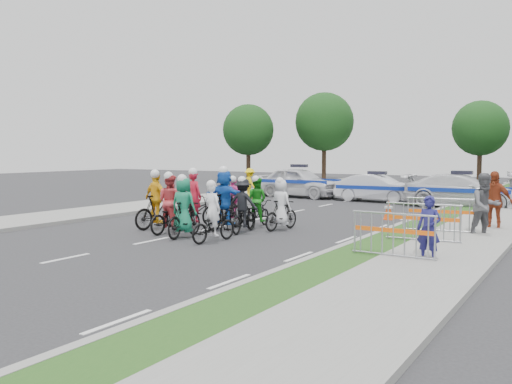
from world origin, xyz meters
The scene contains 31 objects.
ground centered at (0.00, 0.00, 0.00)m, with size 90.00×90.00×0.00m, color #28282B.
curb_right centered at (5.10, 5.00, 0.06)m, with size 0.20×60.00×0.12m, color gray.
grass_strip centered at (5.80, 5.00, 0.06)m, with size 1.20×60.00×0.11m, color #1D4917.
sidewalk_right centered at (7.60, 5.00, 0.07)m, with size 2.40×60.00×0.13m, color gray.
sidewalk_left centered at (-6.50, 5.00, 0.07)m, with size 3.00×60.00×0.13m, color gray.
rider_0 centered at (1.57, 0.77, 0.57)m, with size 0.80×1.75×1.72m.
rider_1 centered at (0.40, 0.97, 0.72)m, with size 0.82×1.80×1.85m.
rider_2 centered at (-0.52, 1.48, 0.70)m, with size 0.81×1.87×1.89m.
rider_3 centered at (-1.51, 2.01, 0.74)m, with size 1.02×1.89×1.92m.
rider_4 centered at (1.34, 2.71, 0.68)m, with size 1.04×1.78×1.75m.
rider_5 centered at (0.49, 2.95, 0.85)m, with size 1.64×1.96×2.04m.
rider_6 centered at (-0.70, 2.95, 0.65)m, with size 1.02×2.02×1.96m.
rider_7 centered at (2.08, 3.78, 0.66)m, with size 0.77×1.66×1.69m.
rider_8 centered at (1.05, 4.03, 0.64)m, with size 0.76×1.72×1.71m.
rider_9 centered at (-0.08, 4.39, 0.65)m, with size 0.88×1.63×1.66m.
police_car_0 centered at (-3.11, 15.50, 0.81)m, with size 1.91×4.75×1.62m, color silver.
police_car_1 centered at (1.41, 15.01, 0.67)m, with size 1.42×4.09×1.35m, color silver.
police_car_2 centered at (5.53, 14.33, 0.73)m, with size 2.05×5.04×1.46m, color silver.
spectator_0 centered at (7.42, 0.88, 0.76)m, with size 0.55×0.36×1.52m, color navy.
spectator_1 centered at (7.93, 5.29, 0.94)m, with size 0.91×0.71×1.88m, color #55555A.
spectator_2 centered at (7.91, 6.90, 0.95)m, with size 1.11×0.46×1.89m, color maroon.
marshal_hiviz centered at (-5.00, 13.49, 0.79)m, with size 1.02×0.59×1.58m, color yellow.
barrier_0 centered at (6.70, 0.58, 0.56)m, with size 2.00×0.50×1.12m, color #A5A8AD, non-canonical shape.
barrier_1 centered at (6.70, 3.21, 0.56)m, with size 2.00×0.50×1.12m, color #A5A8AD, non-canonical shape.
barrier_2 centered at (6.70, 5.22, 0.56)m, with size 2.00×0.50×1.12m, color #A5A8AD, non-canonical shape.
cone_0 centered at (4.15, 8.23, 0.34)m, with size 0.40×0.40×0.70m.
cone_1 centered at (7.01, 13.43, 0.34)m, with size 0.40×0.40×0.70m.
parked_bike centered at (-6.12, 12.84, 0.40)m, with size 0.54×1.54×0.81m, color black.
tree_0 centered at (-14.00, 28.00, 4.19)m, with size 4.20×4.20×6.30m.
tree_3 centered at (-9.00, 32.00, 4.89)m, with size 4.90×4.90×7.35m.
tree_4 centered at (3.00, 34.00, 4.19)m, with size 4.20×4.20×6.30m.
Camera 1 is at (10.59, -12.06, 2.54)m, focal length 40.00 mm.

